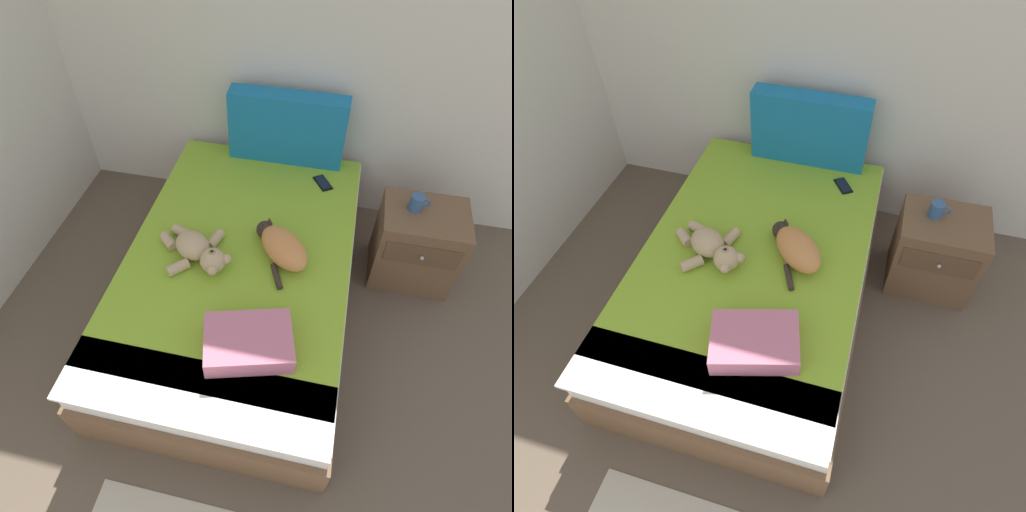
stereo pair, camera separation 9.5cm
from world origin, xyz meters
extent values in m
plane|color=brown|center=(1.81, 2.18, 0.00)|extent=(10.91, 10.91, 0.00)
cube|color=silver|center=(1.81, 4.39, 1.34)|extent=(3.75, 0.06, 2.68)
cube|color=brown|center=(1.48, 3.31, 0.15)|extent=(1.27, 1.99, 0.30)
cube|color=white|center=(1.48, 3.31, 0.38)|extent=(1.23, 1.93, 0.17)
cube|color=#8CB72D|center=(1.48, 3.37, 0.48)|extent=(1.22, 1.79, 0.02)
cube|color=silver|center=(1.48, 2.47, 0.48)|extent=(1.22, 0.32, 0.02)
cube|color=#1972AD|center=(1.58, 4.20, 0.72)|extent=(0.75, 0.14, 0.46)
ellipsoid|color=#D18447|center=(1.72, 3.32, 0.56)|extent=(0.37, 0.38, 0.15)
sphere|color=#332823|center=(1.59, 3.46, 0.54)|extent=(0.10, 0.10, 0.10)
cone|color=#332823|center=(1.57, 3.44, 0.59)|extent=(0.04, 0.04, 0.04)
cone|color=#332823|center=(1.61, 3.48, 0.59)|extent=(0.04, 0.04, 0.04)
cylinder|color=#332823|center=(1.71, 3.17, 0.50)|extent=(0.09, 0.16, 0.03)
ellipsoid|color=#332823|center=(1.68, 3.41, 0.51)|extent=(0.11, 0.11, 0.04)
ellipsoid|color=tan|center=(1.23, 3.24, 0.55)|extent=(0.26, 0.24, 0.14)
sphere|color=tan|center=(1.37, 3.16, 0.55)|extent=(0.14, 0.14, 0.14)
sphere|color=#9E7F58|center=(1.37, 3.16, 0.60)|extent=(0.06, 0.06, 0.06)
sphere|color=black|center=(1.37, 3.16, 0.63)|extent=(0.02, 0.02, 0.02)
sphere|color=tan|center=(1.44, 3.18, 0.56)|extent=(0.06, 0.06, 0.06)
sphere|color=tan|center=(1.39, 3.09, 0.56)|extent=(0.06, 0.06, 0.06)
cylinder|color=tan|center=(1.33, 3.34, 0.52)|extent=(0.09, 0.13, 0.06)
cylinder|color=tan|center=(1.13, 3.36, 0.52)|extent=(0.12, 0.09, 0.06)
cylinder|color=tan|center=(1.19, 3.11, 0.52)|extent=(0.13, 0.13, 0.06)
cylinder|color=tan|center=(1.08, 3.27, 0.52)|extent=(0.12, 0.12, 0.06)
cube|color=black|center=(1.86, 3.99, 0.49)|extent=(0.14, 0.16, 0.01)
cube|color=black|center=(1.86, 3.99, 0.50)|extent=(0.12, 0.14, 0.00)
cube|color=#D1728C|center=(1.66, 2.74, 0.54)|extent=(0.46, 0.38, 0.11)
cube|color=brown|center=(2.49, 3.78, 0.27)|extent=(0.50, 0.39, 0.54)
cube|color=brown|center=(2.49, 3.58, 0.39)|extent=(0.42, 0.01, 0.15)
sphere|color=#B2B2B7|center=(2.49, 3.57, 0.39)|extent=(0.02, 0.02, 0.02)
cylinder|color=#33598C|center=(2.42, 3.81, 0.59)|extent=(0.08, 0.08, 0.09)
torus|color=#33598C|center=(2.47, 3.81, 0.59)|extent=(0.06, 0.01, 0.06)
camera|label=1|loc=(1.91, 1.78, 2.30)|focal=30.48mm
camera|label=2|loc=(2.00, 1.80, 2.30)|focal=30.48mm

